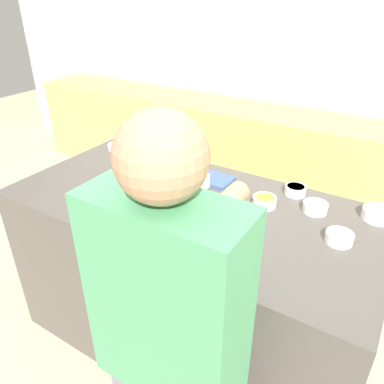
% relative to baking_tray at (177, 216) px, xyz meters
% --- Properties ---
extents(ground_plane, '(12.00, 12.00, 0.00)m').
position_rel_baking_tray_xyz_m(ground_plane, '(-0.02, 0.14, -0.95)').
color(ground_plane, '#C6B28E').
extents(wall_back, '(8.00, 0.05, 2.60)m').
position_rel_baking_tray_xyz_m(wall_back, '(-0.02, 2.30, 0.35)').
color(wall_back, beige).
rests_on(wall_back, ground_plane).
extents(back_cabinet_block, '(6.00, 0.60, 0.88)m').
position_rel_baking_tray_xyz_m(back_cabinet_block, '(-0.02, 1.97, -0.51)').
color(back_cabinet_block, '#DBBC60').
rests_on(back_cabinet_block, ground_plane).
extents(kitchen_island, '(1.84, 0.90, 0.94)m').
position_rel_baking_tray_xyz_m(kitchen_island, '(-0.02, 0.14, -0.48)').
color(kitchen_island, '#514C47').
rests_on(kitchen_island, ground_plane).
extents(baking_tray, '(0.38, 0.29, 0.01)m').
position_rel_baking_tray_xyz_m(baking_tray, '(0.00, 0.00, 0.00)').
color(baking_tray, silver).
rests_on(baking_tray, kitchen_island).
extents(gingerbread_house, '(0.22, 0.19, 0.27)m').
position_rel_baking_tray_xyz_m(gingerbread_house, '(0.00, 0.00, 0.11)').
color(gingerbread_house, brown).
rests_on(gingerbread_house, baking_tray).
extents(decorative_tree, '(0.12, 0.12, 0.41)m').
position_rel_baking_tray_xyz_m(decorative_tree, '(-0.37, 0.32, 0.20)').
color(decorative_tree, '#DBD675').
rests_on(decorative_tree, kitchen_island).
extents(candy_bowl_center_rear, '(0.11, 0.11, 0.04)m').
position_rel_baking_tray_xyz_m(candy_bowl_center_rear, '(0.68, 0.19, 0.02)').
color(candy_bowl_center_rear, white).
rests_on(candy_bowl_center_rear, kitchen_island).
extents(candy_bowl_beside_tree, '(0.11, 0.11, 0.05)m').
position_rel_baking_tray_xyz_m(candy_bowl_beside_tree, '(0.53, 0.38, 0.02)').
color(candy_bowl_beside_tree, silver).
rests_on(candy_bowl_beside_tree, kitchen_island).
extents(candy_bowl_near_tray_left, '(0.11, 0.11, 0.05)m').
position_rel_baking_tray_xyz_m(candy_bowl_near_tray_left, '(0.39, 0.49, 0.02)').
color(candy_bowl_near_tray_left, white).
rests_on(candy_bowl_near_tray_left, kitchen_island).
extents(candy_bowl_far_right, '(0.14, 0.14, 0.05)m').
position_rel_baking_tray_xyz_m(candy_bowl_far_right, '(0.78, 0.47, 0.02)').
color(candy_bowl_far_right, white).
rests_on(candy_bowl_far_right, kitchen_island).
extents(candy_bowl_far_left, '(0.11, 0.11, 0.05)m').
position_rel_baking_tray_xyz_m(candy_bowl_far_left, '(0.30, 0.30, 0.02)').
color(candy_bowl_far_left, silver).
rests_on(candy_bowl_far_left, kitchen_island).
extents(candy_bowl_front_corner, '(0.09, 0.09, 0.05)m').
position_rel_baking_tray_xyz_m(candy_bowl_front_corner, '(-0.47, 0.22, 0.02)').
color(candy_bowl_front_corner, white).
rests_on(candy_bowl_front_corner, kitchen_island).
extents(candy_bowl_near_tray_right, '(0.12, 0.12, 0.04)m').
position_rel_baking_tray_xyz_m(candy_bowl_near_tray_right, '(-0.78, 0.46, 0.02)').
color(candy_bowl_near_tray_right, silver).
rests_on(candy_bowl_near_tray_right, kitchen_island).
extents(cookbook, '(0.23, 0.15, 0.02)m').
position_rel_baking_tray_xyz_m(cookbook, '(-0.05, 0.40, 0.01)').
color(cookbook, '#3F598C').
rests_on(cookbook, kitchen_island).
extents(person, '(0.44, 0.55, 1.66)m').
position_rel_baking_tray_xyz_m(person, '(0.37, -0.60, -0.09)').
color(person, slate).
rests_on(person, ground_plane).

